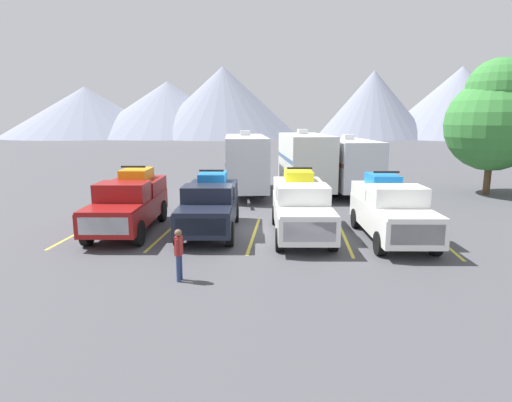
{
  "coord_description": "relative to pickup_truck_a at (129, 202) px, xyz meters",
  "views": [
    {
      "loc": [
        1.53,
        -17.91,
        4.66
      ],
      "look_at": [
        0.0,
        0.04,
        1.2
      ],
      "focal_mm": 30.38,
      "sensor_mm": 36.0,
      "label": 1
    }
  ],
  "objects": [
    {
      "name": "lot_stripe_e",
      "position": [
        12.5,
        -0.26,
        -1.22
      ],
      "size": [
        0.12,
        5.5,
        0.01
      ],
      "primitive_type": "cube",
      "color": "gold",
      "rests_on": "ground"
    },
    {
      "name": "camper_trailer_b",
      "position": [
        7.52,
        9.9,
        0.86
      ],
      "size": [
        3.51,
        8.57,
        3.96
      ],
      "color": "silver",
      "rests_on": "ground"
    },
    {
      "name": "pickup_truck_a",
      "position": [
        0.0,
        0.0,
        0.0
      ],
      "size": [
        2.57,
        5.92,
        2.64
      ],
      "color": "maroon",
      "rests_on": "ground"
    },
    {
      "name": "lot_stripe_c",
      "position": [
        5.24,
        -0.26,
        -1.22
      ],
      "size": [
        0.12,
        5.5,
        0.01
      ],
      "primitive_type": "cube",
      "color": "gold",
      "rests_on": "ground"
    },
    {
      "name": "tree_a",
      "position": [
        18.85,
        10.48,
        3.53
      ],
      "size": [
        5.58,
        5.58,
        8.16
      ],
      "color": "brown",
      "rests_on": "ground"
    },
    {
      "name": "pickup_truck_c",
      "position": [
        7.12,
        -0.05,
        -0.02
      ],
      "size": [
        2.55,
        5.97,
        2.65
      ],
      "color": "white",
      "rests_on": "ground"
    },
    {
      "name": "ground_plane",
      "position": [
        5.24,
        0.7,
        -1.22
      ],
      "size": [
        240.0,
        240.0,
        0.0
      ],
      "primitive_type": "plane",
      "color": "#47474C"
    },
    {
      "name": "lot_stripe_b",
      "position": [
        1.62,
        -0.26,
        -1.22
      ],
      "size": [
        0.12,
        5.5,
        0.01
      ],
      "primitive_type": "cube",
      "color": "gold",
      "rests_on": "ground"
    },
    {
      "name": "pickup_truck_d",
      "position": [
        10.59,
        -0.39,
        -0.04
      ],
      "size": [
        2.54,
        5.69,
        2.57
      ],
      "color": "white",
      "rests_on": "ground"
    },
    {
      "name": "lot_stripe_a",
      "position": [
        -2.01,
        -0.26,
        -1.22
      ],
      "size": [
        0.12,
        5.5,
        0.01
      ],
      "primitive_type": "cube",
      "color": "gold",
      "rests_on": "ground"
    },
    {
      "name": "pickup_truck_b",
      "position": [
        3.39,
        0.11,
        -0.07
      ],
      "size": [
        2.54,
        5.68,
        2.49
      ],
      "color": "black",
      "rests_on": "ground"
    },
    {
      "name": "mountain_ridge",
      "position": [
        3.04,
        90.15,
        5.96
      ],
      "size": [
        141.38,
        46.73,
        16.94
      ],
      "color": "gray",
      "rests_on": "ground"
    },
    {
      "name": "person_a",
      "position": [
        3.54,
        -5.49,
        -0.33
      ],
      "size": [
        0.21,
        0.34,
        1.54
      ],
      "color": "navy",
      "rests_on": "ground"
    },
    {
      "name": "camper_trailer_c",
      "position": [
        10.3,
        9.49,
        0.71
      ],
      "size": [
        3.25,
        7.46,
        3.65
      ],
      "color": "silver",
      "rests_on": "ground"
    },
    {
      "name": "lot_stripe_d",
      "position": [
        8.87,
        -0.26,
        -1.22
      ],
      "size": [
        0.12,
        5.5,
        0.01
      ],
      "primitive_type": "cube",
      "color": "gold",
      "rests_on": "ground"
    },
    {
      "name": "camper_trailer_a",
      "position": [
        3.88,
        9.29,
        0.82
      ],
      "size": [
        3.41,
        8.75,
        3.88
      ],
      "color": "silver",
      "rests_on": "ground"
    }
  ]
}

